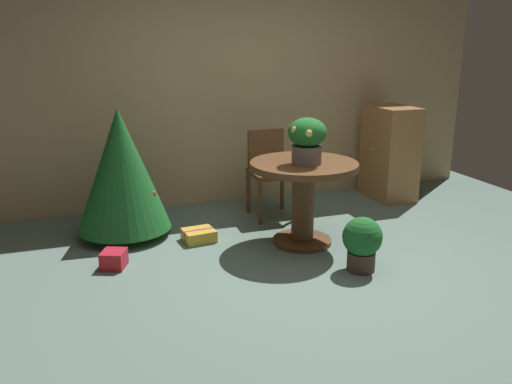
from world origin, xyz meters
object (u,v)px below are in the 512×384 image
Objects in this scene: wooden_cabinet at (390,153)px; potted_plant at (362,242)px; round_dining_table at (303,187)px; gift_box_red at (114,259)px; gift_box_gold at (199,235)px; holiday_tree at (121,170)px; wooden_chair_far at (269,168)px; flower_vase at (307,138)px.

potted_plant is at bearing -127.89° from wooden_cabinet.
gift_box_red is (-1.70, -0.00, -0.47)m from round_dining_table.
gift_box_red is at bearing -155.84° from gift_box_gold.
holiday_tree reaches higher than round_dining_table.
gift_box_gold is 0.29× the size of wooden_cabinet.
wooden_chair_far is 0.83× the size of wooden_cabinet.
gift_box_gold is at bearing 153.73° from flower_vase.
wooden_cabinet is (3.26, 1.02, 0.47)m from gift_box_red.
gift_box_red is (-1.70, -0.89, -0.45)m from wooden_chair_far.
round_dining_table is 2.14× the size of potted_plant.
flower_vase reaches higher than round_dining_table.
potted_plant is (1.75, -1.44, -0.41)m from holiday_tree.
holiday_tree is 2.30m from potted_plant.
round_dining_table is 0.79× the size of holiday_tree.
wooden_chair_far is at bearing -174.97° from wooden_cabinet.
gift_box_red is 0.88m from gift_box_gold.
gift_box_red is 0.56× the size of potted_plant.
round_dining_table is 1.77m from gift_box_red.
wooden_cabinet is at bearing 15.09° from gift_box_gold.
holiday_tree reaches higher than gift_box_gold.
wooden_chair_far is 2.91× the size of gift_box_gold.
gift_box_gold is at bearing 158.27° from round_dining_table.
holiday_tree reaches higher than wooden_chair_far.
wooden_chair_far is (0.01, 0.96, -0.48)m from flower_vase.
holiday_tree is 4.84× the size of gift_box_red.
holiday_tree is (-1.54, -0.16, 0.14)m from wooden_chair_far.
gift_box_gold is at bearing -149.69° from wooden_chair_far.
potted_plant is (1.11, -1.07, 0.19)m from gift_box_gold.
gift_box_red is 0.23× the size of wooden_cabinet.
wooden_chair_far is at bearing 6.07° from holiday_tree.
wooden_cabinet is (1.56, 0.14, 0.02)m from wooden_chair_far.
holiday_tree is 0.94m from gift_box_red.
holiday_tree is 2.71× the size of potted_plant.
potted_plant reaches higher than gift_box_gold.
flower_vase is at bearing -100.50° from round_dining_table.
holiday_tree is at bearing -173.93° from wooden_chair_far.
flower_vase is at bearing -27.72° from holiday_tree.
gift_box_gold is (0.64, -0.36, -0.60)m from holiday_tree.
potted_plant is (0.21, -1.60, -0.27)m from wooden_chair_far.
potted_plant is (1.91, -0.71, 0.18)m from gift_box_red.
wooden_chair_far is 1.14m from gift_box_gold.
holiday_tree is 3.96× the size of gift_box_gold.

